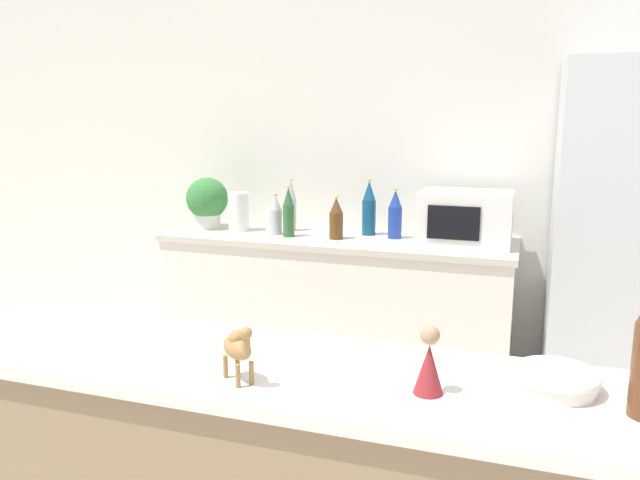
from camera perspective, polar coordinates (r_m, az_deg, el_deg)
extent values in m
cube|color=silver|center=(3.74, 9.11, 6.49)|extent=(8.00, 0.06, 2.55)
cube|color=silver|center=(3.68, 1.53, -6.82)|extent=(1.97, 0.60, 0.87)
cube|color=beige|center=(3.57, 1.56, 0.10)|extent=(2.00, 0.63, 0.03)
cube|color=silver|center=(1.69, -3.05, -11.88)|extent=(2.14, 0.51, 0.03)
cylinder|color=silver|center=(3.87, -10.21, 1.75)|extent=(0.15, 0.15, 0.09)
sphere|color=#387F3D|center=(3.85, -10.28, 3.77)|extent=(0.25, 0.25, 0.25)
cylinder|color=white|center=(3.73, -7.46, 2.57)|extent=(0.12, 0.12, 0.23)
cube|color=white|center=(3.42, 13.17, 1.99)|extent=(0.48, 0.36, 0.28)
cube|color=black|center=(3.24, 12.09, 1.54)|extent=(0.26, 0.01, 0.17)
cylinder|color=brown|center=(3.47, 1.49, 1.31)|extent=(0.08, 0.08, 0.15)
cone|color=brown|center=(3.45, 1.50, 3.21)|extent=(0.07, 0.07, 0.08)
cylinder|color=gold|center=(3.44, 1.50, 3.96)|extent=(0.03, 0.03, 0.01)
cylinder|color=navy|center=(3.59, 4.48, 2.06)|extent=(0.08, 0.08, 0.20)
cone|color=navy|center=(3.57, 4.52, 4.53)|extent=(0.08, 0.08, 0.11)
cylinder|color=gold|center=(3.56, 4.54, 5.49)|extent=(0.03, 0.03, 0.01)
cylinder|color=navy|center=(3.51, 6.86, 1.56)|extent=(0.08, 0.08, 0.17)
cone|color=navy|center=(3.49, 6.92, 3.76)|extent=(0.07, 0.07, 0.10)
cylinder|color=gold|center=(3.48, 6.94, 4.62)|extent=(0.03, 0.03, 0.01)
cylinder|color=#2D6033|center=(3.54, -2.89, 1.76)|extent=(0.06, 0.06, 0.18)
cone|color=#2D6033|center=(3.52, -2.91, 4.02)|extent=(0.06, 0.06, 0.10)
cylinder|color=gold|center=(3.51, -2.92, 4.90)|extent=(0.02, 0.02, 0.01)
cylinder|color=#B2B7BC|center=(3.71, -2.65, 2.31)|extent=(0.06, 0.06, 0.19)
cone|color=#B2B7BC|center=(3.69, -2.68, 4.59)|extent=(0.06, 0.06, 0.11)
cylinder|color=gold|center=(3.68, -2.68, 5.48)|extent=(0.02, 0.02, 0.01)
cylinder|color=#B2B7BC|center=(3.61, -4.05, 1.67)|extent=(0.07, 0.07, 0.14)
cone|color=#B2B7BC|center=(3.60, -4.08, 3.44)|extent=(0.07, 0.07, 0.08)
cylinder|color=gold|center=(3.59, -4.09, 4.14)|extent=(0.02, 0.02, 0.01)
cylinder|color=white|center=(1.64, 20.77, -12.01)|extent=(0.19, 0.19, 0.04)
torus|color=white|center=(1.63, 20.83, -11.35)|extent=(0.21, 0.21, 0.02)
ellipsoid|color=olive|center=(1.57, -7.59, -9.74)|extent=(0.12, 0.11, 0.06)
sphere|color=olive|center=(1.56, -7.61, -8.88)|extent=(0.04, 0.04, 0.04)
cylinder|color=olive|center=(1.52, -6.69, -9.42)|extent=(0.02, 0.02, 0.05)
sphere|color=olive|center=(1.51, -6.71, -8.45)|extent=(0.03, 0.03, 0.03)
cylinder|color=olive|center=(1.57, -6.39, -11.98)|extent=(0.01, 0.01, 0.06)
cylinder|color=olive|center=(1.56, -7.51, -12.23)|extent=(0.01, 0.01, 0.06)
cylinder|color=olive|center=(1.63, -7.55, -11.14)|extent=(0.01, 0.01, 0.06)
cylinder|color=olive|center=(1.61, -8.64, -11.37)|extent=(0.01, 0.01, 0.06)
cone|color=maroon|center=(1.52, 9.92, -11.53)|extent=(0.07, 0.07, 0.12)
sphere|color=#A37A5B|center=(1.49, 10.03, -8.55)|extent=(0.05, 0.05, 0.05)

